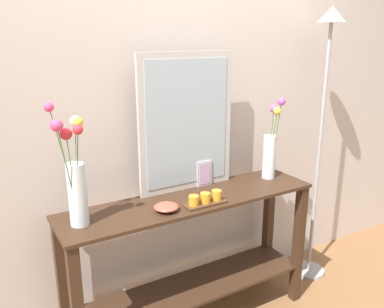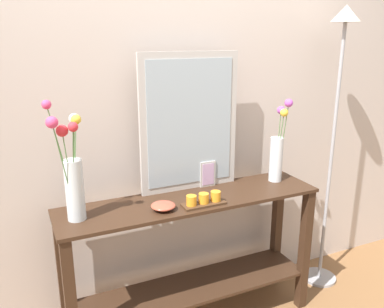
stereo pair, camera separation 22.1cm
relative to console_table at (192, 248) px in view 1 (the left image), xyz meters
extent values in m
cube|color=beige|center=(0.00, 0.31, 0.83)|extent=(6.40, 0.08, 2.70)
cube|color=#382316|center=(0.00, 0.00, 0.31)|extent=(1.53, 0.37, 0.02)
cube|color=#382316|center=(0.00, 0.00, -0.27)|extent=(1.47, 0.33, 0.02)
cube|color=#382316|center=(0.73, -0.15, -0.11)|extent=(0.06, 0.06, 0.82)
cube|color=#382316|center=(-0.73, 0.15, -0.11)|extent=(0.06, 0.06, 0.82)
cube|color=#382316|center=(0.73, 0.15, -0.11)|extent=(0.06, 0.06, 0.82)
cube|color=#B7B2AD|center=(0.06, 0.16, 0.72)|extent=(0.61, 0.03, 0.81)
cube|color=#9EADB7|center=(0.06, 0.14, 0.72)|extent=(0.53, 0.00, 0.73)
cylinder|color=silver|center=(-0.64, 0.00, 0.48)|extent=(0.09, 0.09, 0.31)
cylinder|color=#4C753D|center=(-0.68, -0.04, 0.59)|extent=(0.08, 0.07, 0.50)
sphere|color=#EA4275|center=(-0.72, -0.07, 0.84)|extent=(0.06, 0.06, 0.06)
cylinder|color=#4C753D|center=(-0.63, 0.04, 0.58)|extent=(0.06, 0.08, 0.48)
sphere|color=silver|center=(-0.60, 0.08, 0.82)|extent=(0.05, 0.05, 0.05)
cylinder|color=#4C753D|center=(-0.68, 0.00, 0.62)|extent=(0.11, 0.02, 0.57)
sphere|color=#EA4275|center=(-0.73, 0.01, 0.91)|extent=(0.04, 0.04, 0.04)
cylinder|color=#4C753D|center=(-0.64, -0.03, 0.57)|extent=(0.03, 0.08, 0.47)
sphere|color=red|center=(-0.63, -0.07, 0.81)|extent=(0.05, 0.05, 0.05)
cylinder|color=#4C753D|center=(-0.66, -0.02, 0.56)|extent=(0.04, 0.03, 0.45)
sphere|color=red|center=(-0.68, -0.04, 0.79)|extent=(0.06, 0.06, 0.06)
cylinder|color=#4C753D|center=(-0.63, 0.02, 0.58)|extent=(0.06, 0.05, 0.48)
sphere|color=yellow|center=(-0.60, 0.04, 0.82)|extent=(0.05, 0.05, 0.05)
cylinder|color=silver|center=(0.61, 0.05, 0.46)|extent=(0.08, 0.08, 0.28)
cylinder|color=#4C753D|center=(0.61, 0.02, 0.55)|extent=(0.03, 0.02, 0.43)
sphere|color=yellow|center=(0.62, 0.01, 0.76)|extent=(0.05, 0.05, 0.05)
cylinder|color=#4C753D|center=(0.61, 0.05, 0.56)|extent=(0.02, 0.01, 0.44)
sphere|color=#B24CB7|center=(0.62, 0.05, 0.77)|extent=(0.05, 0.05, 0.05)
cylinder|color=#4C753D|center=(0.63, 0.02, 0.58)|extent=(0.03, 0.05, 0.49)
sphere|color=#B24CB7|center=(0.64, 0.00, 0.82)|extent=(0.05, 0.05, 0.05)
cube|color=#472D1C|center=(0.02, -0.11, 0.32)|extent=(0.24, 0.09, 0.01)
cylinder|color=orange|center=(-0.05, -0.11, 0.36)|extent=(0.06, 0.06, 0.05)
cylinder|color=orange|center=(0.02, -0.11, 0.36)|extent=(0.06, 0.06, 0.05)
cylinder|color=orange|center=(0.09, -0.11, 0.36)|extent=(0.06, 0.06, 0.05)
cube|color=#B7B2AD|center=(0.17, 0.14, 0.40)|extent=(0.10, 0.01, 0.16)
cube|color=#C29BC3|center=(0.17, 0.13, 0.40)|extent=(0.08, 0.00, 0.13)
cylinder|color=#B24C38|center=(-0.20, -0.08, 0.32)|extent=(0.05, 0.05, 0.01)
ellipsoid|color=#B24C38|center=(-0.20, -0.08, 0.34)|extent=(0.13, 0.13, 0.03)
cylinder|color=#9E9EA3|center=(1.06, 0.04, -0.51)|extent=(0.24, 0.24, 0.02)
cylinder|color=#9E9EA3|center=(1.06, 0.04, 0.39)|extent=(0.02, 0.02, 1.80)
cone|color=beige|center=(1.06, 0.04, 1.34)|extent=(0.18, 0.18, 0.10)
camera|label=1|loc=(-1.08, -1.83, 1.21)|focal=37.52mm
camera|label=2|loc=(-0.89, -1.93, 1.21)|focal=37.52mm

